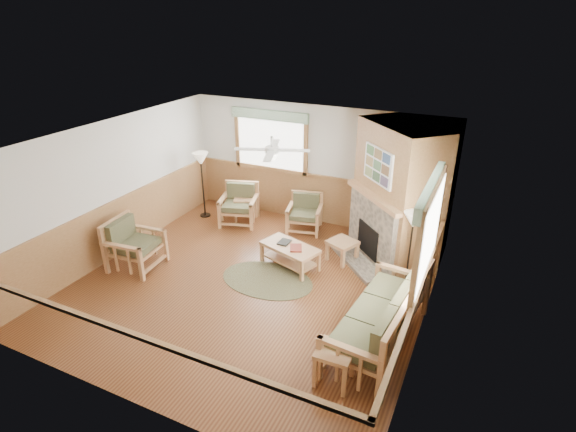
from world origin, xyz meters
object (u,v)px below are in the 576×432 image
at_px(sofa, 379,315).
at_px(armchair_back_left, 239,205).
at_px(armchair_left, 135,245).
at_px(armchair_back_right, 304,214).
at_px(coffee_table, 290,256).
at_px(end_table_sofa, 334,366).
at_px(floor_lamp_left, 203,185).
at_px(floor_lamp_right, 409,252).
at_px(footstool, 342,251).
at_px(end_table_chairs, 246,208).

distance_m(sofa, armchair_back_left, 4.84).
bearing_deg(armchair_left, armchair_back_right, -44.95).
distance_m(coffee_table, end_table_sofa, 3.02).
bearing_deg(armchair_back_right, armchair_back_left, 176.90).
relative_size(end_table_sofa, floor_lamp_left, 0.34).
bearing_deg(coffee_table, end_table_sofa, -35.95).
bearing_deg(end_table_sofa, armchair_left, 165.22).
relative_size(armchair_back_left, coffee_table, 0.80).
bearing_deg(floor_lamp_right, armchair_left, -163.36).
bearing_deg(coffee_table, floor_lamp_left, 174.01).
relative_size(coffee_table, footstool, 2.27).
height_order(armchair_back_right, footstool, armchair_back_right).
bearing_deg(end_table_chairs, floor_lamp_right, -18.09).
bearing_deg(sofa, end_table_chairs, -121.23).
bearing_deg(footstool, armchair_left, -151.45).
bearing_deg(end_table_chairs, sofa, -36.73).
bearing_deg(armchair_back_left, armchair_left, -123.97).
bearing_deg(end_table_chairs, end_table_sofa, -47.29).
bearing_deg(footstool, coffee_table, -142.47).
bearing_deg(armchair_left, sofa, -98.06).
xyz_separation_m(sofa, coffee_table, (-2.11, 1.45, -0.29)).
xyz_separation_m(coffee_table, floor_lamp_left, (-2.83, 1.25, 0.57)).
bearing_deg(sofa, floor_lamp_left, -113.12).
xyz_separation_m(armchair_back_left, coffee_table, (1.89, -1.28, -0.22)).
distance_m(sofa, armchair_left, 4.77).
relative_size(armchair_left, floor_lamp_left, 0.61).
bearing_deg(armchair_back_left, floor_lamp_left, 164.55).
relative_size(armchair_back_left, end_table_chairs, 1.63).
distance_m(sofa, coffee_table, 2.57).
xyz_separation_m(end_table_sofa, floor_lamp_left, (-4.62, 3.68, 0.53)).
xyz_separation_m(end_table_chairs, floor_lamp_left, (-0.98, -0.26, 0.52)).
xyz_separation_m(armchair_back_left, floor_lamp_left, (-0.94, -0.03, 0.34)).
xyz_separation_m(sofa, end_table_sofa, (-0.32, -0.99, -0.25)).
bearing_deg(armchair_left, coffee_table, -70.48).
height_order(coffee_table, footstool, coffee_table).
relative_size(sofa, floor_lamp_left, 1.41).
xyz_separation_m(footstool, floor_lamp_left, (-3.67, 0.61, 0.58)).
xyz_separation_m(armchair_back_left, footstool, (2.73, -0.63, -0.23)).
bearing_deg(footstool, floor_lamp_left, 170.63).
xyz_separation_m(armchair_left, end_table_sofa, (4.44, -1.17, -0.21)).
bearing_deg(sofa, end_table_sofa, -12.63).
height_order(armchair_back_right, armchair_left, armchair_left).
bearing_deg(armchair_back_right, coffee_table, -90.35).
relative_size(armchair_back_right, floor_lamp_left, 0.51).
height_order(armchair_left, footstool, armchair_left).
xyz_separation_m(armchair_back_right, end_table_chairs, (-1.49, -0.05, -0.13)).
bearing_deg(floor_lamp_left, end_table_chairs, 14.84).
relative_size(armchair_back_left, floor_lamp_right, 0.60).
bearing_deg(armchair_back_right, floor_lamp_right, -41.81).
bearing_deg(sofa, armchair_left, -86.75).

